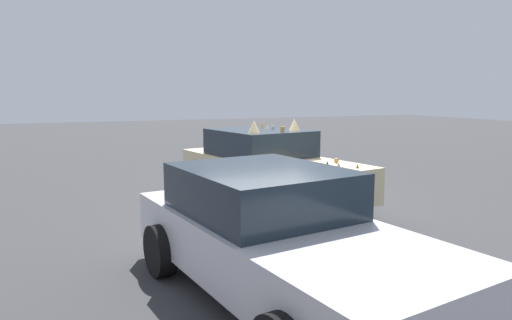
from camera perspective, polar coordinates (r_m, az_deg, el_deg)
ground_plane at (r=9.44m, az=1.68°, el=-5.31°), size 60.00×60.00×0.00m
art_car_decorated at (r=9.36m, az=1.42°, el=-0.84°), size 4.68×2.66×1.72m
parked_sedan_near_right at (r=5.04m, az=2.61°, el=-9.32°), size 4.49×2.49×1.39m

